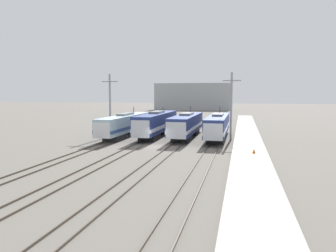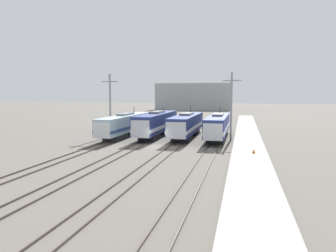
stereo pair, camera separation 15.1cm
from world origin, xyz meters
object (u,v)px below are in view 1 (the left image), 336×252
at_px(locomotive_far_left, 125,125).
at_px(locomotive_center_left, 156,124).
at_px(catenary_tower_right, 231,105).
at_px(traffic_cone, 254,151).
at_px(catenary_tower_left, 110,104).
at_px(locomotive_far_right, 218,126).
at_px(locomotive_center_right, 186,125).

bearing_deg(locomotive_far_left, locomotive_center_left, 14.74).
relative_size(catenary_tower_right, traffic_cone, 20.53).
xyz_separation_m(locomotive_far_left, traffic_cone, (20.41, -13.41, -1.32)).
relative_size(locomotive_far_left, catenary_tower_left, 1.88).
height_order(locomotive_far_left, locomotive_far_right, locomotive_far_right).
xyz_separation_m(locomotive_center_right, catenary_tower_right, (7.18, -1.31, 3.35)).
height_order(locomotive_center_left, traffic_cone, locomotive_center_left).
bearing_deg(locomotive_far_right, locomotive_far_left, -177.77).
relative_size(locomotive_center_left, locomotive_far_right, 1.03).
bearing_deg(locomotive_center_left, traffic_cone, -43.93).
relative_size(locomotive_center_left, locomotive_center_right, 1.04).
relative_size(locomotive_far_right, catenary_tower_right, 1.76).
distance_m(locomotive_far_right, catenary_tower_left, 18.04).
relative_size(locomotive_center_left, catenary_tower_right, 1.82).
bearing_deg(locomotive_center_right, traffic_cone, -54.63).
distance_m(locomotive_center_left, locomotive_far_right, 10.23).
xyz_separation_m(locomotive_far_left, locomotive_center_right, (10.20, 0.97, 0.06)).
bearing_deg(locomotive_far_right, catenary_tower_left, -176.98).
height_order(locomotive_center_right, catenary_tower_left, catenary_tower_left).
height_order(locomotive_center_left, catenary_tower_right, catenary_tower_right).
xyz_separation_m(locomotive_far_right, catenary_tower_left, (-17.70, -0.93, 3.36)).
bearing_deg(locomotive_far_right, locomotive_center_right, 175.82).
height_order(locomotive_center_right, traffic_cone, locomotive_center_right).
distance_m(locomotive_far_left, locomotive_center_right, 10.25).
bearing_deg(traffic_cone, catenary_tower_left, 150.18).
bearing_deg(locomotive_far_left, catenary_tower_left, -172.00).
distance_m(locomotive_far_left, traffic_cone, 24.46).
bearing_deg(catenary_tower_left, locomotive_center_left, 12.63).
height_order(locomotive_center_left, locomotive_center_right, locomotive_center_right).
relative_size(locomotive_far_left, traffic_cone, 38.69).
bearing_deg(locomotive_center_right, catenary_tower_left, -174.08).
bearing_deg(catenary_tower_right, locomotive_far_right, 155.82).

